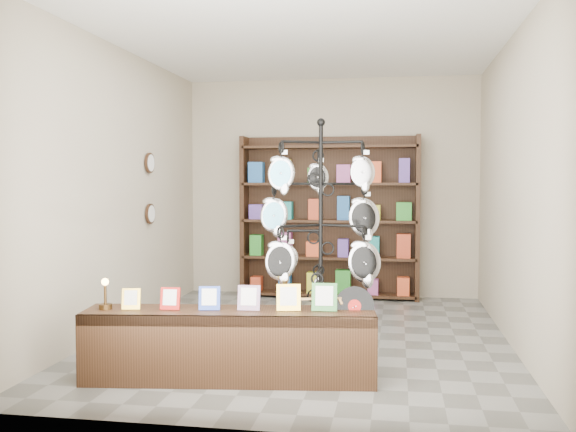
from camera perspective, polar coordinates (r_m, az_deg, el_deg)
name	(u,v)px	position (r m, az deg, el deg)	size (l,w,h in m)	color
ground	(305,337)	(6.64, 1.56, -10.68)	(5.00, 5.00, 0.00)	slate
room_envelope	(306,155)	(6.46, 1.59, 5.49)	(5.00, 5.00, 5.00)	#B0A88E
display_tree	(321,225)	(5.33, 2.92, -0.85)	(1.08, 1.04, 2.10)	black
front_shelf	(229,345)	(5.19, -5.22, -11.34)	(2.33, 0.76, 0.81)	black
back_shelving	(329,222)	(8.75, 3.69, -0.55)	(2.42, 0.36, 2.20)	black
wall_clocks	(150,188)	(7.74, -12.17, 2.41)	(0.03, 0.24, 0.84)	black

